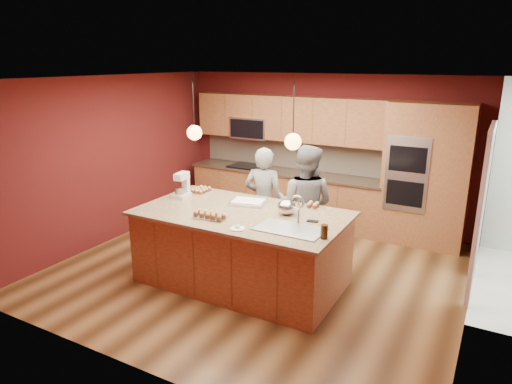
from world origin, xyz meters
The scene contains 24 objects.
floor centered at (0.00, 0.00, 0.00)m, with size 5.50×5.50×0.00m, color #432914.
ceiling centered at (0.00, 0.00, 2.70)m, with size 5.50×5.50×0.00m, color white.
wall_back centered at (0.00, 2.50, 1.35)m, with size 5.50×5.50×0.00m, color #501514.
wall_front centered at (0.00, -2.50, 1.35)m, with size 5.50×5.50×0.00m, color #501514.
wall_left centered at (-2.75, 0.00, 1.35)m, with size 5.00×5.00×0.00m, color #501514.
wall_right centered at (2.75, 0.00, 1.35)m, with size 5.00×5.00×0.00m, color #501514.
cabinet_run centered at (-0.68, 2.25, 0.98)m, with size 3.74×0.64×2.30m.
oven_column centered at (1.85, 2.19, 1.15)m, with size 1.30×0.62×2.30m.
doorway_trim centered at (2.73, 0.80, 1.05)m, with size 0.08×1.11×2.20m, color silver, non-canonical shape.
pendant_left centered at (-0.75, -0.42, 2.00)m, with size 0.20×0.20×0.80m.
pendant_right centered at (0.68, -0.42, 2.00)m, with size 0.20×0.20×0.80m.
island centered at (-0.02, -0.42, 0.51)m, with size 2.74×1.53×1.39m.
person_left centered at (-0.24, 0.60, 0.84)m, with size 0.61×0.40×1.68m, color black.
person_right centered at (0.45, 0.60, 0.89)m, with size 0.86×0.67×1.78m, color gray.
stand_mixer centered at (-1.12, -0.26, 1.16)m, with size 0.22×0.28×0.37m.
sheet_cake centered at (-0.13, -0.06, 1.03)m, with size 0.55×0.45×0.05m.
cooling_rack centered at (-0.26, -0.78, 1.02)m, with size 0.40×0.29×0.02m, color #B9BDC1.
mixing_bowl centered at (0.53, -0.22, 1.10)m, with size 0.24×0.24×0.21m, color silver.
plate centered at (0.25, -0.99, 1.02)m, with size 0.18×0.18×0.01m, color white.
tumbler centered at (1.25, -0.77, 1.09)m, with size 0.08×0.08×0.16m, color #311D09.
phone centered at (0.93, -0.31, 1.01)m, with size 0.14×0.08×0.01m, color black.
cupcakes_left centered at (-1.05, 0.10, 1.04)m, with size 0.22×0.29×0.07m, color tan, non-canonical shape.
cupcakes_rack centered at (-0.25, -0.84, 1.06)m, with size 0.43×0.17×0.08m, color tan, non-canonical shape.
cupcakes_right centered at (0.72, 0.21, 1.04)m, with size 0.17×0.17×0.07m, color tan, non-canonical shape.
Camera 1 is at (2.87, -5.30, 2.93)m, focal length 32.00 mm.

